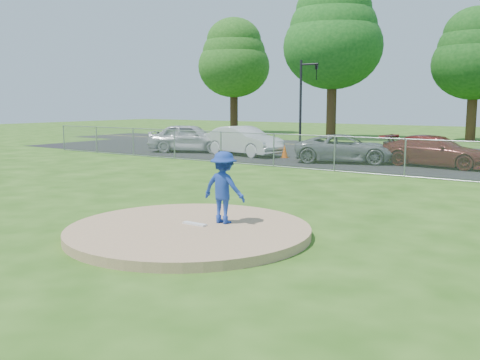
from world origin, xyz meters
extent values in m
plane|color=#244D11|center=(0.00, 10.00, 0.00)|extent=(120.00, 120.00, 0.00)
cylinder|color=#A27D59|center=(0.00, 0.00, 0.10)|extent=(5.40, 5.40, 0.20)
cube|color=white|center=(0.00, 0.20, 0.22)|extent=(0.60, 0.15, 0.04)
cube|color=gray|center=(0.00, 12.00, 0.75)|extent=(40.00, 0.06, 1.50)
cube|color=black|center=(0.00, 16.50, 0.01)|extent=(50.00, 8.00, 0.01)
cube|color=black|center=(0.00, 24.00, 0.00)|extent=(60.00, 7.00, 0.01)
cylinder|color=#351F13|center=(-22.00, 33.00, 2.10)|extent=(0.74, 0.74, 4.20)
ellipsoid|color=#1C5015|center=(-22.00, 33.00, 6.22)|extent=(6.72, 6.72, 5.71)
ellipsoid|color=#1C5015|center=(-22.00, 33.00, 7.39)|extent=(5.91, 5.91, 5.03)
ellipsoid|color=#1C5015|center=(-22.00, 33.00, 8.57)|extent=(5.11, 5.11, 4.34)
cylinder|color=#3A2515|center=(-11.00, 31.00, 2.45)|extent=(0.78, 0.78, 4.90)
ellipsoid|color=#155016|center=(-11.00, 31.00, 7.25)|extent=(7.84, 7.84, 6.66)
ellipsoid|color=#155016|center=(-11.00, 31.00, 8.62)|extent=(6.90, 6.90, 5.86)
ellipsoid|color=#155016|center=(-11.00, 31.00, 10.00)|extent=(5.96, 5.96, 5.06)
cylinder|color=#3D2616|center=(-1.00, 34.00, 1.92)|extent=(0.72, 0.72, 3.85)
ellipsoid|color=#124412|center=(-1.00, 34.00, 5.70)|extent=(6.16, 6.16, 5.24)
ellipsoid|color=#124412|center=(-1.00, 34.00, 6.78)|extent=(5.42, 5.42, 4.61)
ellipsoid|color=#124412|center=(-1.00, 34.00, 7.85)|extent=(4.68, 4.68, 3.98)
cylinder|color=black|center=(-9.00, 22.00, 2.80)|extent=(0.16, 0.16, 5.60)
cylinder|color=black|center=(-8.40, 22.00, 5.30)|extent=(1.20, 0.12, 0.12)
imported|color=black|center=(-7.92, 22.00, 4.80)|extent=(0.16, 0.20, 1.00)
imported|color=navy|center=(0.42, 0.74, 1.02)|extent=(1.08, 0.65, 1.63)
cone|color=#E2590B|center=(-6.52, 15.65, 0.37)|extent=(0.37, 0.37, 0.71)
imported|color=silver|center=(-12.77, 15.39, 0.85)|extent=(5.29, 3.78, 1.67)
imported|color=silver|center=(-9.12, 15.60, 0.81)|extent=(5.05, 2.54, 1.59)
imported|color=slate|center=(-2.99, 15.45, 0.69)|extent=(5.37, 3.81, 1.36)
imported|color=#5C1A17|center=(1.10, 16.19, 0.72)|extent=(5.01, 2.33, 1.41)
camera|label=1|loc=(7.48, -8.88, 2.93)|focal=40.00mm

